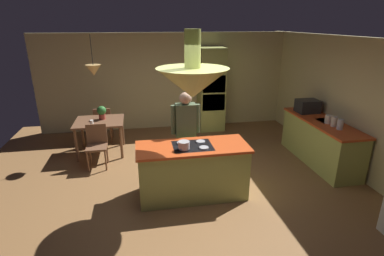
{
  "coord_description": "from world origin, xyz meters",
  "views": [
    {
      "loc": [
        -0.8,
        -4.59,
        2.81
      ],
      "look_at": [
        0.1,
        0.4,
        1.0
      ],
      "focal_mm": 28.0,
      "sensor_mm": 36.0,
      "label": 1
    }
  ],
  "objects_px": {
    "microwave_on_counter": "(308,106)",
    "cooking_pot_on_cooktop": "(184,145)",
    "kitchen_island": "(192,171)",
    "chair_facing_island": "(97,143)",
    "canister_flour": "(340,124)",
    "chair_by_back_wall": "(103,122)",
    "canister_sugar": "(334,121)",
    "dining_table": "(100,125)",
    "canister_tea": "(328,119)",
    "cup_on_table": "(92,122)",
    "potted_plant_on_table": "(102,112)",
    "person_at_island": "(186,130)",
    "oven_tower": "(211,90)"
  },
  "relations": [
    {
      "from": "canister_flour",
      "to": "microwave_on_counter",
      "type": "distance_m",
      "value": 1.14
    },
    {
      "from": "kitchen_island",
      "to": "microwave_on_counter",
      "type": "relative_size",
      "value": 3.97
    },
    {
      "from": "microwave_on_counter",
      "to": "cooking_pot_on_cooktop",
      "type": "bearing_deg",
      "value": -152.66
    },
    {
      "from": "cup_on_table",
      "to": "cooking_pot_on_cooktop",
      "type": "xyz_separation_m",
      "value": [
        1.66,
        -2.01,
        0.19
      ]
    },
    {
      "from": "kitchen_island",
      "to": "chair_facing_island",
      "type": "xyz_separation_m",
      "value": [
        -1.7,
        1.43,
        0.04
      ]
    },
    {
      "from": "person_at_island",
      "to": "cup_on_table",
      "type": "xyz_separation_m",
      "value": [
        -1.82,
        1.22,
        -0.14
      ]
    },
    {
      "from": "kitchen_island",
      "to": "canister_tea",
      "type": "relative_size",
      "value": 11.07
    },
    {
      "from": "kitchen_island",
      "to": "canister_sugar",
      "type": "xyz_separation_m",
      "value": [
        2.84,
        0.46,
        0.55
      ]
    },
    {
      "from": "kitchen_island",
      "to": "chair_facing_island",
      "type": "height_order",
      "value": "kitchen_island"
    },
    {
      "from": "dining_table",
      "to": "canister_tea",
      "type": "relative_size",
      "value": 6.3
    },
    {
      "from": "kitchen_island",
      "to": "microwave_on_counter",
      "type": "height_order",
      "value": "microwave_on_counter"
    },
    {
      "from": "dining_table",
      "to": "canister_sugar",
      "type": "xyz_separation_m",
      "value": [
        4.54,
        -1.64,
        0.35
      ]
    },
    {
      "from": "dining_table",
      "to": "canister_sugar",
      "type": "height_order",
      "value": "canister_sugar"
    },
    {
      "from": "dining_table",
      "to": "canister_tea",
      "type": "xyz_separation_m",
      "value": [
        4.54,
        -1.46,
        0.34
      ]
    },
    {
      "from": "kitchen_island",
      "to": "canister_flour",
      "type": "relative_size",
      "value": 9.4
    },
    {
      "from": "cup_on_table",
      "to": "canister_sugar",
      "type": "distance_m",
      "value": 4.88
    },
    {
      "from": "kitchen_island",
      "to": "canister_sugar",
      "type": "relative_size",
      "value": 9.44
    },
    {
      "from": "chair_facing_island",
      "to": "canister_sugar",
      "type": "distance_m",
      "value": 4.67
    },
    {
      "from": "kitchen_island",
      "to": "microwave_on_counter",
      "type": "xyz_separation_m",
      "value": [
        2.84,
        1.42,
        0.59
      ]
    },
    {
      "from": "microwave_on_counter",
      "to": "kitchen_island",
      "type": "bearing_deg",
      "value": -153.42
    },
    {
      "from": "cup_on_table",
      "to": "potted_plant_on_table",
      "type": "bearing_deg",
      "value": 59.72
    },
    {
      "from": "chair_by_back_wall",
      "to": "cup_on_table",
      "type": "bearing_deg",
      "value": 82.03
    },
    {
      "from": "oven_tower",
      "to": "chair_facing_island",
      "type": "bearing_deg",
      "value": -147.14
    },
    {
      "from": "dining_table",
      "to": "chair_facing_island",
      "type": "relative_size",
      "value": 1.19
    },
    {
      "from": "chair_facing_island",
      "to": "canister_tea",
      "type": "bearing_deg",
      "value": -9.9
    },
    {
      "from": "person_at_island",
      "to": "canister_sugar",
      "type": "bearing_deg",
      "value": -3.83
    },
    {
      "from": "canister_flour",
      "to": "potted_plant_on_table",
      "type": "bearing_deg",
      "value": 156.87
    },
    {
      "from": "cup_on_table",
      "to": "canister_flour",
      "type": "bearing_deg",
      "value": -18.88
    },
    {
      "from": "potted_plant_on_table",
      "to": "canister_tea",
      "type": "relative_size",
      "value": 1.82
    },
    {
      "from": "canister_sugar",
      "to": "chair_facing_island",
      "type": "bearing_deg",
      "value": 167.92
    },
    {
      "from": "oven_tower",
      "to": "cup_on_table",
      "type": "xyz_separation_m",
      "value": [
        -2.92,
        -1.37,
        -0.29
      ]
    },
    {
      "from": "canister_flour",
      "to": "cup_on_table",
      "type": "bearing_deg",
      "value": 161.12
    },
    {
      "from": "cup_on_table",
      "to": "chair_by_back_wall",
      "type": "bearing_deg",
      "value": 82.03
    },
    {
      "from": "chair_facing_island",
      "to": "chair_by_back_wall",
      "type": "relative_size",
      "value": 1.0
    },
    {
      "from": "chair_facing_island",
      "to": "canister_flour",
      "type": "relative_size",
      "value": 4.48
    },
    {
      "from": "canister_sugar",
      "to": "microwave_on_counter",
      "type": "distance_m",
      "value": 0.96
    },
    {
      "from": "cooking_pot_on_cooktop",
      "to": "kitchen_island",
      "type": "bearing_deg",
      "value": 39.09
    },
    {
      "from": "dining_table",
      "to": "cup_on_table",
      "type": "relative_size",
      "value": 11.54
    },
    {
      "from": "kitchen_island",
      "to": "canister_tea",
      "type": "distance_m",
      "value": 2.96
    },
    {
      "from": "potted_plant_on_table",
      "to": "kitchen_island",
      "type": "bearing_deg",
      "value": -53.27
    },
    {
      "from": "oven_tower",
      "to": "person_at_island",
      "type": "xyz_separation_m",
      "value": [
        -1.11,
        -2.59,
        -0.15
      ]
    },
    {
      "from": "microwave_on_counter",
      "to": "dining_table",
      "type": "bearing_deg",
      "value": 171.49
    },
    {
      "from": "chair_by_back_wall",
      "to": "cooking_pot_on_cooktop",
      "type": "bearing_deg",
      "value": 118.01
    },
    {
      "from": "kitchen_island",
      "to": "cooking_pot_on_cooktop",
      "type": "distance_m",
      "value": 0.57
    },
    {
      "from": "oven_tower",
      "to": "canister_sugar",
      "type": "xyz_separation_m",
      "value": [
        1.74,
        -2.78,
        -0.09
      ]
    },
    {
      "from": "canister_sugar",
      "to": "microwave_on_counter",
      "type": "height_order",
      "value": "microwave_on_counter"
    },
    {
      "from": "chair_by_back_wall",
      "to": "potted_plant_on_table",
      "type": "bearing_deg",
      "value": 96.14
    },
    {
      "from": "cup_on_table",
      "to": "microwave_on_counter",
      "type": "distance_m",
      "value": 4.69
    },
    {
      "from": "canister_flour",
      "to": "canister_sugar",
      "type": "distance_m",
      "value": 0.18
    },
    {
      "from": "chair_by_back_wall",
      "to": "canister_sugar",
      "type": "distance_m",
      "value": 5.12
    }
  ]
}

